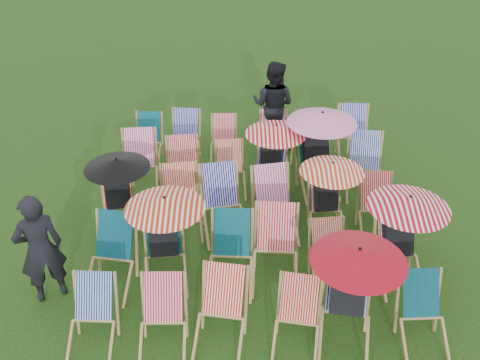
{
  "coord_description": "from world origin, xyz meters",
  "views": [
    {
      "loc": [
        -0.2,
        -6.81,
        5.45
      ],
      "look_at": [
        -0.18,
        0.16,
        0.9
      ],
      "focal_mm": 40.0,
      "sensor_mm": 36.0,
      "label": 1
    }
  ],
  "objects_px": {
    "deckchair_0": "(91,320)",
    "person_rear": "(273,105)",
    "deckchair_29": "(354,136)",
    "person_left": "(40,249)",
    "deckchair_5": "(425,318)"
  },
  "relations": [
    {
      "from": "deckchair_0",
      "to": "person_rear",
      "type": "relative_size",
      "value": 0.49
    },
    {
      "from": "deckchair_29",
      "to": "person_rear",
      "type": "relative_size",
      "value": 0.55
    },
    {
      "from": "deckchair_29",
      "to": "person_left",
      "type": "height_order",
      "value": "person_left"
    },
    {
      "from": "deckchair_5",
      "to": "person_rear",
      "type": "relative_size",
      "value": 0.49
    },
    {
      "from": "deckchair_5",
      "to": "person_left",
      "type": "height_order",
      "value": "person_left"
    },
    {
      "from": "deckchair_5",
      "to": "deckchair_29",
      "type": "relative_size",
      "value": 0.9
    },
    {
      "from": "deckchair_0",
      "to": "deckchair_5",
      "type": "bearing_deg",
      "value": 2.98
    },
    {
      "from": "deckchair_29",
      "to": "deckchair_5",
      "type": "bearing_deg",
      "value": -88.06
    },
    {
      "from": "deckchair_0",
      "to": "deckchair_5",
      "type": "relative_size",
      "value": 0.99
    },
    {
      "from": "deckchair_0",
      "to": "person_left",
      "type": "bearing_deg",
      "value": 135.57
    },
    {
      "from": "deckchair_0",
      "to": "person_rear",
      "type": "bearing_deg",
      "value": 66.68
    },
    {
      "from": "deckchair_29",
      "to": "person_left",
      "type": "bearing_deg",
      "value": -140.96
    },
    {
      "from": "person_rear",
      "to": "deckchair_29",
      "type": "bearing_deg",
      "value": -175.84
    },
    {
      "from": "deckchair_29",
      "to": "person_left",
      "type": "relative_size",
      "value": 0.59
    },
    {
      "from": "deckchair_5",
      "to": "person_rear",
      "type": "xyz_separation_m",
      "value": [
        -1.6,
        5.12,
        0.46
      ]
    }
  ]
}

